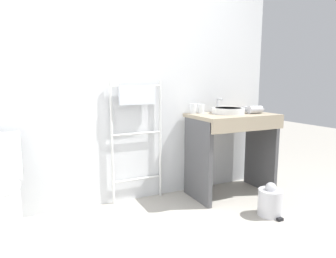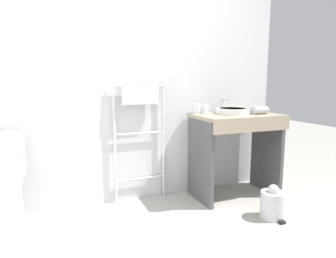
{
  "view_description": "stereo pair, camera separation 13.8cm",
  "coord_description": "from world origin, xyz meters",
  "px_view_note": "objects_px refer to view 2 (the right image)",
  "views": [
    {
      "loc": [
        -0.89,
        -1.19,
        1.15
      ],
      "look_at": [
        0.12,
        0.94,
        0.77
      ],
      "focal_mm": 32.0,
      "sensor_mm": 36.0,
      "label": 1
    },
    {
      "loc": [
        -0.77,
        -1.25,
        1.15
      ],
      "look_at": [
        0.12,
        0.94,
        0.77
      ],
      "focal_mm": 32.0,
      "sensor_mm": 36.0,
      "label": 2
    }
  ],
  "objects_px": {
    "towel_radiator": "(140,115)",
    "cup_near_edge": "(205,109)",
    "cup_near_wall": "(197,109)",
    "hair_dryer": "(260,110)",
    "trash_bin": "(273,204)",
    "sink_basin": "(232,111)"
  },
  "relations": [
    {
      "from": "towel_radiator",
      "to": "cup_near_edge",
      "type": "height_order",
      "value": "towel_radiator"
    },
    {
      "from": "towel_radiator",
      "to": "cup_near_wall",
      "type": "height_order",
      "value": "towel_radiator"
    },
    {
      "from": "trash_bin",
      "to": "hair_dryer",
      "type": "bearing_deg",
      "value": 65.15
    },
    {
      "from": "hair_dryer",
      "to": "trash_bin",
      "type": "xyz_separation_m",
      "value": [
        -0.23,
        -0.51,
        -0.74
      ]
    },
    {
      "from": "sink_basin",
      "to": "trash_bin",
      "type": "xyz_separation_m",
      "value": [
        0.02,
        -0.6,
        -0.74
      ]
    },
    {
      "from": "trash_bin",
      "to": "sink_basin",
      "type": "bearing_deg",
      "value": 92.05
    },
    {
      "from": "sink_basin",
      "to": "cup_near_wall",
      "type": "relative_size",
      "value": 3.24
    },
    {
      "from": "cup_near_wall",
      "to": "trash_bin",
      "type": "height_order",
      "value": "cup_near_wall"
    },
    {
      "from": "sink_basin",
      "to": "cup_near_wall",
      "type": "bearing_deg",
      "value": 151.37
    },
    {
      "from": "hair_dryer",
      "to": "trash_bin",
      "type": "distance_m",
      "value": 0.93
    },
    {
      "from": "cup_near_edge",
      "to": "hair_dryer",
      "type": "height_order",
      "value": "cup_near_edge"
    },
    {
      "from": "cup_near_edge",
      "to": "trash_bin",
      "type": "distance_m",
      "value": 1.09
    },
    {
      "from": "cup_near_wall",
      "to": "hair_dryer",
      "type": "relative_size",
      "value": 0.49
    },
    {
      "from": "towel_radiator",
      "to": "sink_basin",
      "type": "relative_size",
      "value": 3.53
    },
    {
      "from": "towel_radiator",
      "to": "hair_dryer",
      "type": "bearing_deg",
      "value": -14.71
    },
    {
      "from": "cup_near_edge",
      "to": "trash_bin",
      "type": "relative_size",
      "value": 0.32
    },
    {
      "from": "towel_radiator",
      "to": "trash_bin",
      "type": "distance_m",
      "value": 1.41
    },
    {
      "from": "towel_radiator",
      "to": "cup_near_wall",
      "type": "bearing_deg",
      "value": -3.59
    },
    {
      "from": "towel_radiator",
      "to": "trash_bin",
      "type": "xyz_separation_m",
      "value": [
        0.91,
        -0.81,
        -0.71
      ]
    },
    {
      "from": "sink_basin",
      "to": "cup_near_edge",
      "type": "relative_size",
      "value": 3.49
    },
    {
      "from": "cup_near_wall",
      "to": "trash_bin",
      "type": "xyz_separation_m",
      "value": [
        0.33,
        -0.77,
        -0.76
      ]
    },
    {
      "from": "towel_radiator",
      "to": "cup_near_wall",
      "type": "distance_m",
      "value": 0.59
    }
  ]
}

